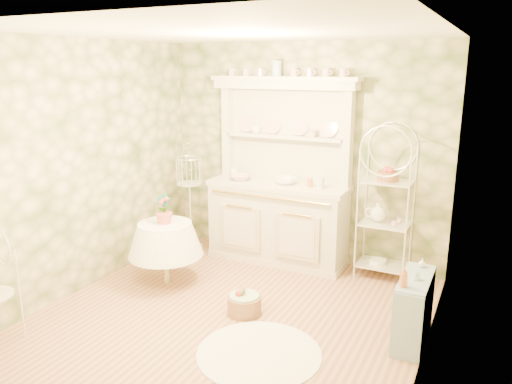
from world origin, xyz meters
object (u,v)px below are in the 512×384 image
at_px(kitchen_dresser, 278,172).
at_px(birdcage_stand, 190,201).
at_px(side_shelf, 414,308).
at_px(floor_basket, 244,303).
at_px(round_table, 166,251).
at_px(bakers_rack, 386,199).

distance_m(kitchen_dresser, birdcage_stand, 1.30).
distance_m(side_shelf, floor_basket, 1.62).
bearing_deg(side_shelf, round_table, -174.25).
bearing_deg(round_table, kitchen_dresser, 54.76).
xyz_separation_m(kitchen_dresser, side_shelf, (1.87, -1.23, -0.83)).
xyz_separation_m(round_table, floor_basket, (1.13, -0.25, -0.27)).
height_order(kitchen_dresser, birdcage_stand, kitchen_dresser).
bearing_deg(birdcage_stand, side_shelf, -19.27).
bearing_deg(floor_basket, kitchen_dresser, 101.06).
height_order(round_table, floor_basket, round_table).
bearing_deg(birdcage_stand, round_table, -70.93).
bearing_deg(floor_basket, side_shelf, 7.76).
relative_size(side_shelf, round_table, 0.98).
bearing_deg(bakers_rack, floor_basket, -123.72).
distance_m(kitchen_dresser, round_table, 1.65).
distance_m(round_table, birdcage_stand, 1.14).
bearing_deg(floor_basket, bakers_rack, 55.99).
relative_size(bakers_rack, side_shelf, 2.54).
distance_m(bakers_rack, round_table, 2.56).
height_order(side_shelf, floor_basket, side_shelf).
distance_m(round_table, floor_basket, 1.19).
distance_m(bakers_rack, birdcage_stand, 2.54).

